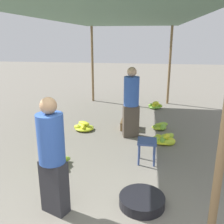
# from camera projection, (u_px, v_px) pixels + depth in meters

# --- Properties ---
(canopy_post_front_right) EXTENTS (0.08, 0.08, 2.55)m
(canopy_post_front_right) POSITION_uv_depth(u_px,v_px,m) (222.00, 147.00, 2.21)
(canopy_post_front_right) COLOR olive
(canopy_post_front_right) RESTS_ON ground
(canopy_post_back_left) EXTENTS (0.08, 0.08, 2.55)m
(canopy_post_back_left) POSITION_uv_depth(u_px,v_px,m) (92.00, 65.00, 8.62)
(canopy_post_back_left) COLOR olive
(canopy_post_back_left) RESTS_ON ground
(canopy_post_back_right) EXTENTS (0.08, 0.08, 2.55)m
(canopy_post_back_right) POSITION_uv_depth(u_px,v_px,m) (170.00, 66.00, 8.25)
(canopy_post_back_right) COLOR olive
(canopy_post_back_right) RESTS_ON ground
(canopy_tarp) EXTENTS (3.02, 6.78, 0.04)m
(canopy_tarp) POSITION_uv_depth(u_px,v_px,m) (119.00, 18.00, 5.04)
(canopy_tarp) COLOR #567A60
(canopy_tarp) RESTS_ON canopy_post_front_left
(vendor_foreground) EXTENTS (0.43, 0.43, 1.55)m
(vendor_foreground) POSITION_uv_depth(u_px,v_px,m) (52.00, 156.00, 3.08)
(vendor_foreground) COLOR #2D2D33
(vendor_foreground) RESTS_ON ground
(stool) EXTENTS (0.34, 0.34, 0.43)m
(stool) POSITION_uv_depth(u_px,v_px,m) (147.00, 145.00, 4.49)
(stool) COLOR #384C84
(stool) RESTS_ON ground
(basin_black) EXTENTS (0.62, 0.62, 0.14)m
(basin_black) POSITION_uv_depth(u_px,v_px,m) (142.00, 201.00, 3.40)
(basin_black) COLOR black
(basin_black) RESTS_ON ground
(banana_pile_left_0) EXTENTS (0.47, 0.47, 0.32)m
(banana_pile_left_0) POSITION_uv_depth(u_px,v_px,m) (56.00, 160.00, 4.44)
(banana_pile_left_0) COLOR #CCD628
(banana_pile_left_0) RESTS_ON ground
(banana_pile_left_1) EXTENTS (0.52, 0.50, 0.21)m
(banana_pile_left_1) POSITION_uv_depth(u_px,v_px,m) (83.00, 127.00, 6.16)
(banana_pile_left_1) COLOR yellow
(banana_pile_left_1) RESTS_ON ground
(banana_pile_right_0) EXTENTS (0.57, 0.58, 0.22)m
(banana_pile_right_0) POSITION_uv_depth(u_px,v_px,m) (163.00, 139.00, 5.43)
(banana_pile_right_0) COLOR yellow
(banana_pile_right_0) RESTS_ON ground
(banana_pile_right_1) EXTENTS (0.51, 0.37, 0.24)m
(banana_pile_right_1) POSITION_uv_depth(u_px,v_px,m) (155.00, 106.00, 8.00)
(banana_pile_right_1) COLOR yellow
(banana_pile_right_1) RESTS_ON ground
(banana_pile_right_2) EXTENTS (0.42, 0.40, 0.16)m
(banana_pile_right_2) POSITION_uv_depth(u_px,v_px,m) (160.00, 126.00, 6.20)
(banana_pile_right_2) COLOR #78B437
(banana_pile_right_2) RESTS_ON ground
(crate_near) EXTENTS (0.43, 0.43, 0.20)m
(crate_near) POSITION_uv_depth(u_px,v_px,m) (129.00, 125.00, 6.22)
(crate_near) COLOR brown
(crate_near) RESTS_ON ground
(shopper_walking_mid) EXTENTS (0.42, 0.42, 1.59)m
(shopper_walking_mid) POSITION_uv_depth(u_px,v_px,m) (131.00, 102.00, 5.55)
(shopper_walking_mid) COLOR #4C4238
(shopper_walking_mid) RESTS_ON ground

